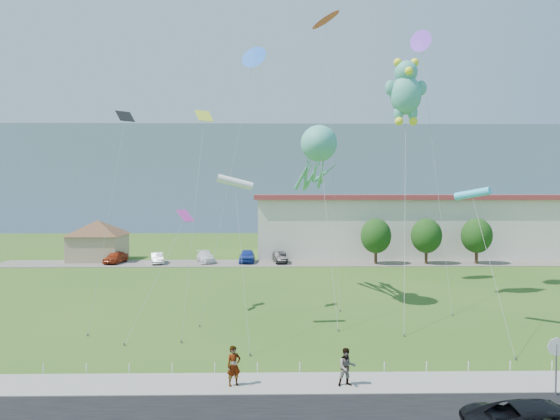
% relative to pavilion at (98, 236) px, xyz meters
% --- Properties ---
extents(ground, '(160.00, 160.00, 0.00)m').
position_rel_pavilion_xyz_m(ground, '(24.00, -38.00, -3.02)').
color(ground, '#2D5618').
rests_on(ground, ground).
extents(sidewalk, '(80.00, 2.50, 0.10)m').
position_rel_pavilion_xyz_m(sidewalk, '(24.00, -40.75, -2.97)').
color(sidewalk, gray).
rests_on(sidewalk, ground).
extents(parking_strip, '(70.00, 6.00, 0.06)m').
position_rel_pavilion_xyz_m(parking_strip, '(24.00, -3.00, -2.99)').
color(parking_strip, '#59544C').
rests_on(parking_strip, ground).
extents(hill_ridge, '(160.00, 50.00, 25.00)m').
position_rel_pavilion_xyz_m(hill_ridge, '(24.00, 82.00, 9.48)').
color(hill_ridge, gray).
rests_on(hill_ridge, ground).
extents(pavilion, '(9.20, 9.20, 5.00)m').
position_rel_pavilion_xyz_m(pavilion, '(0.00, 0.00, 0.00)').
color(pavilion, tan).
rests_on(pavilion, ground).
extents(warehouse, '(61.00, 15.00, 8.20)m').
position_rel_pavilion_xyz_m(warehouse, '(50.00, 6.00, 1.10)').
color(warehouse, beige).
rests_on(warehouse, ground).
extents(stop_sign, '(0.80, 0.07, 2.50)m').
position_rel_pavilion_xyz_m(stop_sign, '(33.50, -42.21, -1.15)').
color(stop_sign, slate).
rests_on(stop_sign, ground).
extents(rope_fence, '(26.05, 0.05, 0.50)m').
position_rel_pavilion_xyz_m(rope_fence, '(24.00, -39.30, -2.77)').
color(rope_fence, white).
rests_on(rope_fence, ground).
extents(tree_near, '(3.60, 3.60, 5.47)m').
position_rel_pavilion_xyz_m(tree_near, '(34.00, -4.00, 0.36)').
color(tree_near, '#3F2B19').
rests_on(tree_near, ground).
extents(tree_mid, '(3.60, 3.60, 5.47)m').
position_rel_pavilion_xyz_m(tree_mid, '(40.00, -4.00, 0.36)').
color(tree_mid, '#3F2B19').
rests_on(tree_mid, ground).
extents(tree_far, '(3.60, 3.60, 5.47)m').
position_rel_pavilion_xyz_m(tree_far, '(46.00, -4.00, 0.36)').
color(tree_far, '#3F2B19').
rests_on(tree_far, ground).
extents(pedestrian_left, '(0.75, 0.64, 1.73)m').
position_rel_pavilion_xyz_m(pedestrian_left, '(20.02, -41.04, -2.06)').
color(pedestrian_left, gray).
rests_on(pedestrian_left, sidewalk).
extents(pedestrian_right, '(0.88, 0.73, 1.65)m').
position_rel_pavilion_xyz_m(pedestrian_right, '(24.93, -41.15, -2.10)').
color(pedestrian_right, gray).
rests_on(pedestrian_right, sidewalk).
extents(parked_car_red, '(2.27, 4.36, 1.42)m').
position_rel_pavilion_xyz_m(parked_car_red, '(3.01, -2.74, -2.26)').
color(parked_car_red, maroon).
rests_on(parked_car_red, parking_strip).
extents(parked_car_silver, '(2.29, 4.08, 1.27)m').
position_rel_pavilion_xyz_m(parked_car_silver, '(8.04, -3.10, -2.33)').
color(parked_car_silver, silver).
rests_on(parked_car_silver, parking_strip).
extents(parked_car_white, '(2.93, 4.77, 1.29)m').
position_rel_pavilion_xyz_m(parked_car_white, '(13.66, -2.21, -2.32)').
color(parked_car_white, white).
rests_on(parked_car_white, parking_strip).
extents(parked_car_blue, '(1.84, 4.51, 1.53)m').
position_rel_pavilion_xyz_m(parked_car_blue, '(18.69, -2.31, -2.20)').
color(parked_car_blue, navy).
rests_on(parked_car_blue, parking_strip).
extents(parked_car_black, '(1.85, 4.07, 1.29)m').
position_rel_pavilion_xyz_m(parked_car_black, '(22.68, -2.74, -2.32)').
color(parked_car_black, black).
rests_on(parked_car_black, parking_strip).
extents(octopus_kite, '(2.67, 13.79, 13.43)m').
position_rel_pavilion_xyz_m(octopus_kite, '(25.14, -24.47, 8.23)').
color(octopus_kite, '#45AB9D').
rests_on(octopus_kite, ground).
extents(teddy_bear_kite, '(4.52, 11.62, 19.09)m').
position_rel_pavilion_xyz_m(teddy_bear_kite, '(32.30, -22.98, 13.57)').
color(teddy_bear_kite, '#45AB9D').
rests_on(teddy_bear_kite, ground).
extents(small_kite_purple, '(1.80, 9.44, 22.09)m').
position_rel_pavilion_xyz_m(small_kite_purple, '(34.33, -20.21, 17.76)').
color(small_kite_purple, purple).
rests_on(small_kite_purple, ground).
extents(small_kite_orange, '(1.80, 10.28, 24.58)m').
position_rel_pavilion_xyz_m(small_kite_orange, '(26.51, -17.95, 20.12)').
color(small_kite_orange, '#CD4F16').
rests_on(small_kite_orange, ground).
extents(small_kite_white, '(1.43, 6.39, 9.57)m').
position_rel_pavilion_xyz_m(small_kite_white, '(19.43, -31.69, 6.04)').
color(small_kite_white, white).
rests_on(small_kite_white, ground).
extents(small_kite_black, '(1.43, 6.25, 14.23)m').
position_rel_pavilion_xyz_m(small_kite_black, '(11.42, -28.22, 9.05)').
color(small_kite_black, black).
rests_on(small_kite_black, ground).
extents(small_kite_pink, '(2.85, 8.13, 7.32)m').
position_rel_pavilion_xyz_m(small_kite_pink, '(15.41, -28.29, 3.15)').
color(small_kite_pink, '#F937C1').
rests_on(small_kite_pink, ground).
extents(small_kite_cyan, '(0.50, 7.33, 8.86)m').
position_rel_pavilion_xyz_m(small_kite_cyan, '(34.22, -31.60, 5.33)').
color(small_kite_cyan, '#38C3FD').
rests_on(small_kite_cyan, ground).
extents(small_kite_blue, '(4.22, 6.18, 19.12)m').
position_rel_pavilion_xyz_m(small_kite_blue, '(20.30, -25.86, 14.95)').
color(small_kite_blue, blue).
rests_on(small_kite_blue, ground).
extents(small_kite_yellow, '(1.29, 7.50, 14.24)m').
position_rel_pavilion_xyz_m(small_kite_yellow, '(16.94, -28.60, 9.02)').
color(small_kite_yellow, '#CFDE34').
rests_on(small_kite_yellow, ground).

